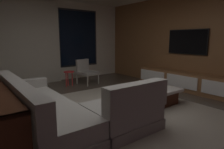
# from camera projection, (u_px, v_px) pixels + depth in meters

# --- Properties ---
(floor) EXTENTS (9.20, 9.20, 0.00)m
(floor) POSITION_uv_depth(u_px,v_px,m) (108.00, 114.00, 3.79)
(floor) COLOR #473D33
(back_wall_with_window) EXTENTS (6.60, 0.30, 2.70)m
(back_wall_with_window) POSITION_uv_depth(u_px,v_px,m) (40.00, 42.00, 6.34)
(back_wall_with_window) COLOR beige
(back_wall_with_window) RESTS_ON floor
(media_wall) EXTENTS (0.12, 7.80, 2.70)m
(media_wall) POSITION_uv_depth(u_px,v_px,m) (198.00, 42.00, 5.37)
(media_wall) COLOR brown
(media_wall) RESTS_ON floor
(area_rug) EXTENTS (3.20, 3.80, 0.01)m
(area_rug) POSITION_uv_depth(u_px,v_px,m) (125.00, 111.00, 3.92)
(area_rug) COLOR gray
(area_rug) RESTS_ON floor
(sectional_couch) EXTENTS (1.98, 2.50, 0.82)m
(sectional_couch) POSITION_uv_depth(u_px,v_px,m) (63.00, 111.00, 3.13)
(sectional_couch) COLOR gray
(sectional_couch) RESTS_ON floor
(coffee_table) EXTENTS (1.16, 1.16, 0.36)m
(coffee_table) POSITION_uv_depth(u_px,v_px,m) (146.00, 95.00, 4.42)
(coffee_table) COLOR #442112
(coffee_table) RESTS_ON floor
(book_stack_on_coffee_table) EXTENTS (0.28, 0.18, 0.11)m
(book_stack_on_coffee_table) POSITION_uv_depth(u_px,v_px,m) (142.00, 85.00, 4.35)
(book_stack_on_coffee_table) COLOR #96B89C
(book_stack_on_coffee_table) RESTS_ON coffee_table
(accent_chair_near_window) EXTENTS (0.65, 0.66, 0.78)m
(accent_chair_near_window) POSITION_uv_depth(u_px,v_px,m) (86.00, 70.00, 6.32)
(accent_chair_near_window) COLOR #B2ADA0
(accent_chair_near_window) RESTS_ON floor
(side_stool) EXTENTS (0.32, 0.32, 0.46)m
(side_stool) POSITION_uv_depth(u_px,v_px,m) (69.00, 74.00, 5.96)
(side_stool) COLOR red
(side_stool) RESTS_ON floor
(media_console) EXTENTS (0.46, 3.10, 0.52)m
(media_console) POSITION_uv_depth(u_px,v_px,m) (187.00, 82.00, 5.43)
(media_console) COLOR brown
(media_console) RESTS_ON floor
(mounted_tv) EXTENTS (0.05, 1.19, 0.69)m
(mounted_tv) POSITION_uv_depth(u_px,v_px,m) (187.00, 42.00, 5.50)
(mounted_tv) COLOR black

